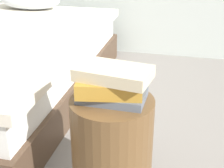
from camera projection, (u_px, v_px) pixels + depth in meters
side_table at (112, 149)px, 1.52m from camera, size 0.36×0.36×0.49m
book_slate at (112, 96)px, 1.42m from camera, size 0.28×0.18×0.03m
book_ochre at (110, 86)px, 1.40m from camera, size 0.29×0.22×0.06m
book_cream at (114, 73)px, 1.37m from camera, size 0.32×0.22×0.05m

